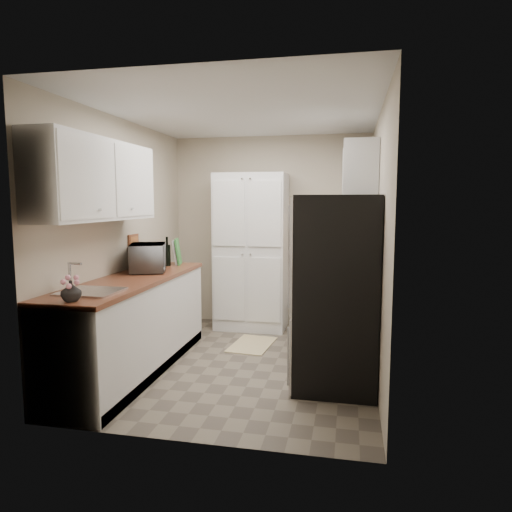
{
  "coord_description": "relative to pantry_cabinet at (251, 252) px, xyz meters",
  "views": [
    {
      "loc": [
        1.04,
        -4.41,
        1.64
      ],
      "look_at": [
        0.1,
        0.15,
        1.09
      ],
      "focal_mm": 32.0,
      "sensor_mm": 36.0,
      "label": 1
    }
  ],
  "objects": [
    {
      "name": "countertop_right",
      "position": [
        1.19,
        -0.12,
        -0.1
      ],
      "size": [
        0.63,
        0.83,
        0.04
      ],
      "primitive_type": "cube",
      "color": "brown",
      "rests_on": "base_cabinet_right"
    },
    {
      "name": "microwave",
      "position": [
        -0.82,
        -1.32,
        0.06
      ],
      "size": [
        0.52,
        0.61,
        0.29
      ],
      "primitive_type": "imported",
      "rotation": [
        0.0,
        0.0,
        1.95
      ],
      "color": "#A4A5A9",
      "rests_on": "countertop_left"
    },
    {
      "name": "kitchen_mat",
      "position": [
        0.16,
        -0.73,
        -0.99
      ],
      "size": [
        0.5,
        0.73,
        0.01
      ],
      "primitive_type": "cube",
      "rotation": [
        0.0,
        0.0,
        -0.1
      ],
      "color": "beige",
      "rests_on": "ground"
    },
    {
      "name": "base_cabinet_left",
      "position": [
        -0.79,
        -1.75,
        -0.56
      ],
      "size": [
        0.6,
        2.3,
        0.88
      ],
      "primitive_type": "cube",
      "color": "silver",
      "rests_on": "ground"
    },
    {
      "name": "room_shell",
      "position": [
        0.18,
        -1.32,
        0.63
      ],
      "size": [
        2.64,
        3.24,
        2.52
      ],
      "color": "#B7A793",
      "rests_on": "ground"
    },
    {
      "name": "countertop_left",
      "position": [
        -0.79,
        -1.75,
        -0.1
      ],
      "size": [
        0.63,
        2.33,
        0.04
      ],
      "primitive_type": "cube",
      "color": "brown",
      "rests_on": "base_cabinet_left"
    },
    {
      "name": "refrigerator",
      "position": [
        1.14,
        -1.73,
        -0.15
      ],
      "size": [
        0.7,
        0.72,
        1.7
      ],
      "primitive_type": "cube",
      "color": "#B7B7BC",
      "rests_on": "ground"
    },
    {
      "name": "base_cabinet_right",
      "position": [
        1.19,
        -0.12,
        -0.56
      ],
      "size": [
        0.6,
        0.8,
        0.88
      ],
      "primitive_type": "cube",
      "color": "silver",
      "rests_on": "ground"
    },
    {
      "name": "ground",
      "position": [
        0.2,
        -1.32,
        -1.0
      ],
      "size": [
        3.2,
        3.2,
        0.0
      ],
      "primitive_type": "plane",
      "color": "#665B4C",
      "rests_on": "ground"
    },
    {
      "name": "flower_vase",
      "position": [
        -0.74,
        -2.79,
        -0.0
      ],
      "size": [
        0.18,
        0.18,
        0.15
      ],
      "primitive_type": "imported",
      "rotation": [
        0.0,
        0.0,
        -0.24
      ],
      "color": "white",
      "rests_on": "countertop_left"
    },
    {
      "name": "pantry_cabinet",
      "position": [
        0.0,
        0.0,
        0.0
      ],
      "size": [
        0.9,
        0.55,
        2.0
      ],
      "primitive_type": "cube",
      "color": "silver",
      "rests_on": "ground"
    },
    {
      "name": "electric_range",
      "position": [
        1.17,
        -0.93,
        -0.52
      ],
      "size": [
        0.71,
        0.78,
        1.13
      ],
      "color": "#B7B7BC",
      "rests_on": "ground"
    },
    {
      "name": "fruit_basket",
      "position": [
        1.17,
        -0.02,
        0.16
      ],
      "size": [
        0.31,
        0.31,
        0.1
      ],
      "primitive_type": null,
      "rotation": [
        0.0,
        0.0,
        0.42
      ],
      "color": "orange",
      "rests_on": "toaster_oven"
    },
    {
      "name": "toaster_oven",
      "position": [
        1.15,
        -0.03,
        0.01
      ],
      "size": [
        0.31,
        0.37,
        0.19
      ],
      "primitive_type": "cube",
      "rotation": [
        0.0,
        0.0,
        0.18
      ],
      "color": "silver",
      "rests_on": "countertop_right"
    },
    {
      "name": "cutting_board",
      "position": [
        -0.71,
        -0.76,
        0.07
      ],
      "size": [
        0.08,
        0.24,
        0.3
      ],
      "primitive_type": "cube",
      "rotation": [
        0.0,
        0.0,
        0.25
      ],
      "color": "#3C9040",
      "rests_on": "countertop_left"
    },
    {
      "name": "wine_bottle",
      "position": [
        -0.78,
        -0.9,
        0.07
      ],
      "size": [
        0.08,
        0.08,
        0.3
      ],
      "primitive_type": "cylinder",
      "color": "black",
      "rests_on": "countertop_left"
    }
  ]
}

